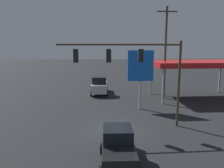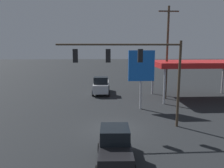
{
  "view_description": "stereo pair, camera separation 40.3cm",
  "coord_description": "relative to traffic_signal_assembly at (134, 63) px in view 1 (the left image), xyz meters",
  "views": [
    {
      "loc": [
        1.49,
        16.16,
        6.27
      ],
      "look_at": [
        0.0,
        -2.0,
        3.18
      ],
      "focal_mm": 35.0,
      "sensor_mm": 36.0,
      "label": 1
    },
    {
      "loc": [
        1.09,
        16.18,
        6.27
      ],
      "look_at": [
        0.0,
        -2.0,
        3.18
      ],
      "focal_mm": 35.0,
      "sensor_mm": 36.0,
      "label": 2
    }
  ],
  "objects": [
    {
      "name": "traffic_signal_assembly",
      "position": [
        0.0,
        0.0,
        0.0
      ],
      "size": [
        9.41,
        0.43,
        6.75
      ],
      "color": "#473828",
      "rests_on": "ground"
    },
    {
      "name": "hatchback_crossing",
      "position": [
        1.79,
        5.35,
        -4.14
      ],
      "size": [
        2.09,
        3.87,
        1.97
      ],
      "rotation": [
        0.0,
        0.0,
        1.53
      ],
      "color": "black",
      "rests_on": "ground"
    },
    {
      "name": "utility_pole",
      "position": [
        -5.53,
        -9.47,
        0.68
      ],
      "size": [
        2.4,
        0.26,
        10.96
      ],
      "color": "#473828",
      "rests_on": "ground"
    },
    {
      "name": "gas_station_canopy",
      "position": [
        -9.46,
        -9.6,
        -0.87
      ],
      "size": [
        10.94,
        6.6,
        4.57
      ],
      "color": "red",
      "rests_on": "ground"
    },
    {
      "name": "price_sign",
      "position": [
        -1.61,
        -5.11,
        -0.88
      ],
      "size": [
        2.6,
        0.27,
        5.95
      ],
      "color": "#B7B7BC",
      "rests_on": "ground"
    },
    {
      "name": "pickup_parked",
      "position": [
        2.34,
        -12.81,
        -3.98
      ],
      "size": [
        2.44,
        5.28,
        2.4
      ],
      "rotation": [
        0.0,
        0.0,
        1.53
      ],
      "color": "silver",
      "rests_on": "ground"
    },
    {
      "name": "ground_plane",
      "position": [
        1.52,
        0.18,
        -5.09
      ],
      "size": [
        200.0,
        200.0,
        0.0
      ],
      "primitive_type": "plane",
      "color": "black"
    }
  ]
}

